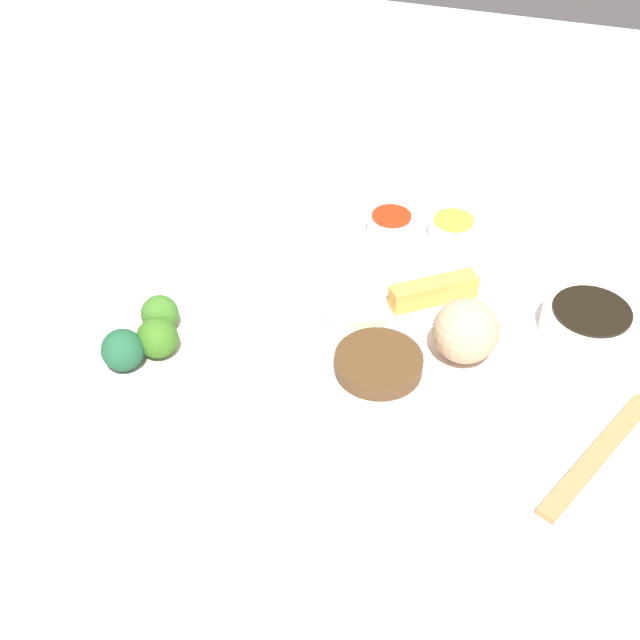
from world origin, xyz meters
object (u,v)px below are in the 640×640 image
object	(u,v)px
broccoli_plate	(140,345)
sauce_ramekin_sweet_and_sour	(391,225)
sauce_ramekin_hot_mustard	(453,230)
chopsticks_pair	(598,454)
main_plate	(406,338)
soy_sauce_bowl	(589,322)

from	to	relation	value
broccoli_plate	sauce_ramekin_sweet_and_sour	size ratio (longest dim) A/B	2.87
broccoli_plate	sauce_ramekin_hot_mustard	world-z (taller)	sauce_ramekin_hot_mustard
sauce_ramekin_hot_mustard	chopsticks_pair	xyz separation A→B (m)	(-0.34, -0.22, -0.01)
main_plate	soy_sauce_bowl	bearing A→B (deg)	-67.00
sauce_ramekin_hot_mustard	main_plate	bearing A→B (deg)	177.40
main_plate	broccoli_plate	xyz separation A→B (m)	(-0.11, 0.30, -0.00)
chopsticks_pair	sauce_ramekin_hot_mustard	bearing A→B (deg)	32.90
soy_sauce_bowl	main_plate	bearing A→B (deg)	113.00
sauce_ramekin_sweet_and_sour	sauce_ramekin_hot_mustard	bearing A→B (deg)	-78.96
broccoli_plate	sauce_ramekin_hot_mustard	size ratio (longest dim) A/B	2.87
broccoli_plate	sauce_ramekin_hot_mustard	distance (m)	0.46
sauce_ramekin_sweet_and_sour	soy_sauce_bowl	bearing A→B (deg)	-114.69
main_plate	sauce_ramekin_sweet_and_sour	distance (m)	0.23
soy_sauce_bowl	sauce_ramekin_sweet_and_sour	world-z (taller)	soy_sauce_bowl
soy_sauce_bowl	sauce_ramekin_sweet_and_sour	xyz separation A→B (m)	(0.13, 0.28, -0.00)
main_plate	chopsticks_pair	size ratio (longest dim) A/B	1.30
main_plate	soy_sauce_bowl	size ratio (longest dim) A/B	2.41
soy_sauce_bowl	chopsticks_pair	bearing A→B (deg)	-172.60
soy_sauce_bowl	sauce_ramekin_hot_mustard	world-z (taller)	soy_sauce_bowl
sauce_ramekin_sweet_and_sour	sauce_ramekin_hot_mustard	xyz separation A→B (m)	(0.02, -0.08, 0.00)
chopsticks_pair	soy_sauce_bowl	bearing A→B (deg)	7.40
broccoli_plate	sauce_ramekin_sweet_and_sour	distance (m)	0.40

